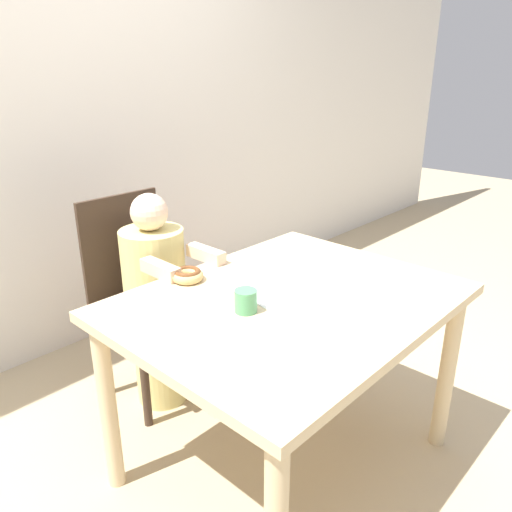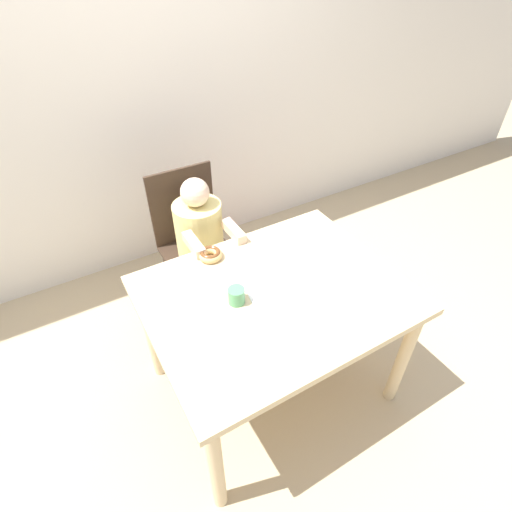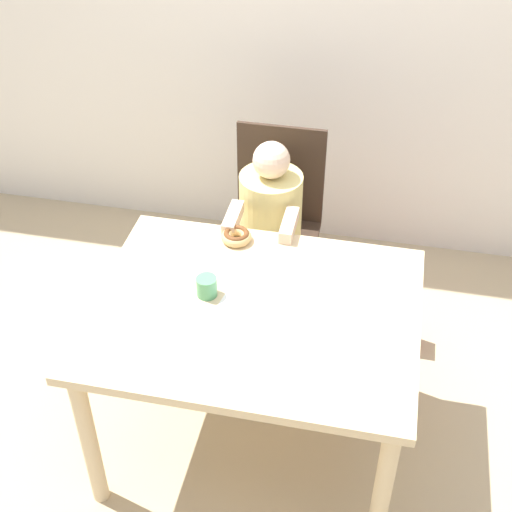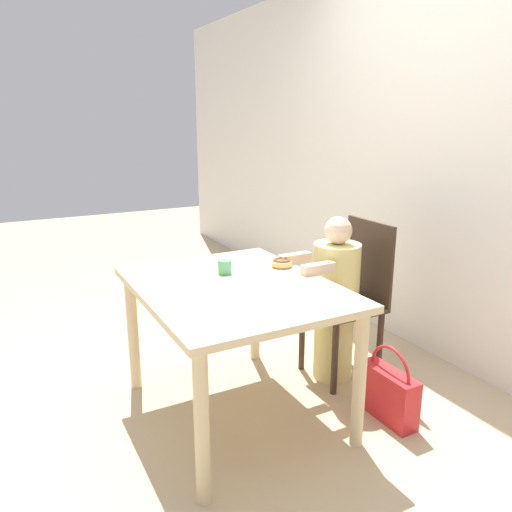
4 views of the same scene
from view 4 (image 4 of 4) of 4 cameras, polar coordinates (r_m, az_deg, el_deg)
The scene contains 9 objects.
ground_plane at distance 2.72m, azimuth -2.36°, elevation -17.42°, with size 12.00×12.00×0.00m, color tan.
wall_back at distance 3.19m, azimuth 21.77°, elevation 10.32°, with size 8.00×0.05×2.50m.
dining_table at distance 2.44m, azimuth -2.51°, elevation -5.34°, with size 1.12×0.89×0.70m.
chair at distance 2.95m, azimuth 10.79°, elevation -4.76°, with size 0.39×0.38×0.92m.
child_figure at distance 2.88m, azimuth 8.97°, elevation -5.12°, with size 0.27×0.43×0.96m.
donut at distance 2.69m, azimuth 2.96°, elevation -0.77°, with size 0.12×0.12×0.04m.
napkin at distance 2.42m, azimuth -1.88°, elevation -3.18°, with size 0.28×0.28×0.00m.
handbag at distance 2.69m, azimuth 14.86°, elevation -14.81°, with size 0.34×0.11×0.39m.
cup at distance 2.57m, azimuth -3.58°, elevation -1.27°, with size 0.07×0.07×0.07m.
Camera 4 is at (2.06, -0.98, 1.48)m, focal length 35.00 mm.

